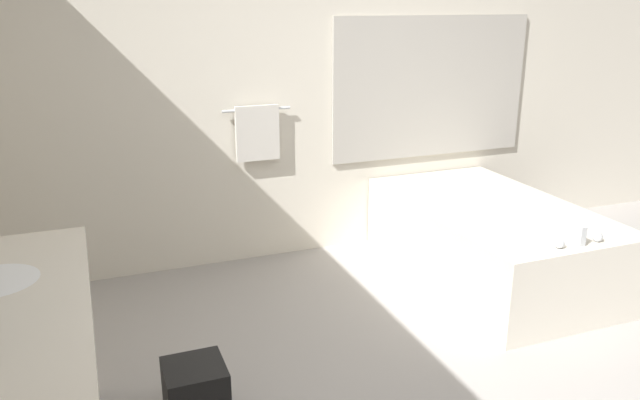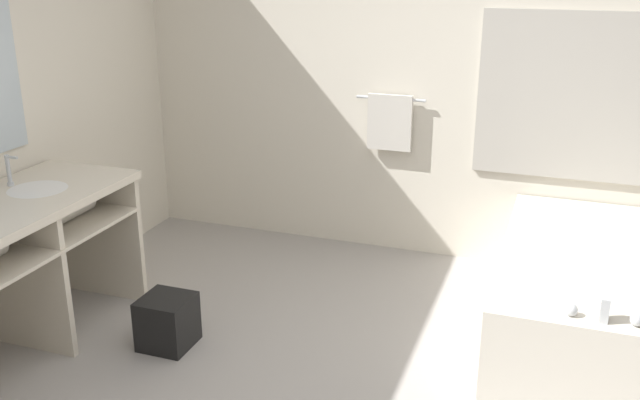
% 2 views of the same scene
% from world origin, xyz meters
% --- Properties ---
extents(wall_back_with_blinds, '(7.40, 0.13, 2.70)m').
position_xyz_m(wall_back_with_blinds, '(0.04, 2.23, 1.34)').
color(wall_back_with_blinds, silver).
rests_on(wall_back_with_blinds, ground_plane).
extents(vanity_counter, '(0.68, 1.46, 0.88)m').
position_xyz_m(vanity_counter, '(-1.85, 0.13, 0.64)').
color(vanity_counter, beige).
rests_on(vanity_counter, ground_plane).
extents(sink_faucet, '(0.09, 0.04, 0.18)m').
position_xyz_m(sink_faucet, '(-2.03, 0.33, 0.96)').
color(sink_faucet, silver).
rests_on(sink_faucet, vanity_counter).
extents(bathtub, '(1.05, 1.82, 0.65)m').
position_xyz_m(bathtub, '(1.15, 1.28, 0.29)').
color(bathtub, silver).
rests_on(bathtub, ground_plane).
extents(waste_bin, '(0.28, 0.28, 0.30)m').
position_xyz_m(waste_bin, '(-1.12, 0.39, 0.15)').
color(waste_bin, black).
rests_on(waste_bin, ground_plane).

